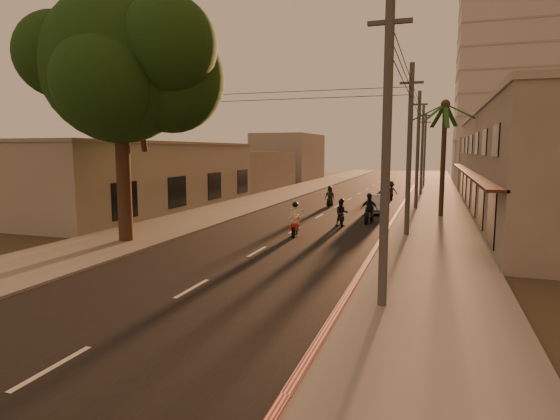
# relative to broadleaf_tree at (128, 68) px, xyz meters

# --- Properties ---
(ground) EXTENTS (160.00, 160.00, 0.00)m
(ground) POSITION_rel_broadleaf_tree_xyz_m (6.61, -2.14, -8.48)
(ground) COLOR #383023
(ground) RESTS_ON ground
(road) EXTENTS (10.00, 140.00, 0.02)m
(road) POSITION_rel_broadleaf_tree_xyz_m (6.61, 17.86, -8.47)
(road) COLOR black
(road) RESTS_ON ground
(sidewalk_right) EXTENTS (5.00, 140.00, 0.12)m
(sidewalk_right) POSITION_rel_broadleaf_tree_xyz_m (14.11, 17.86, -8.42)
(sidewalk_right) COLOR slate
(sidewalk_right) RESTS_ON ground
(sidewalk_left) EXTENTS (5.00, 140.00, 0.12)m
(sidewalk_left) POSITION_rel_broadleaf_tree_xyz_m (-0.89, 17.86, -8.42)
(sidewalk_left) COLOR slate
(sidewalk_left) RESTS_ON ground
(curb_stripe) EXTENTS (0.20, 60.00, 0.20)m
(curb_stripe) POSITION_rel_broadleaf_tree_xyz_m (11.71, 12.86, -8.38)
(curb_stripe) COLOR red
(curb_stripe) RESTS_ON ground
(shophouse_row) EXTENTS (8.80, 34.20, 7.30)m
(shophouse_row) POSITION_rel_broadleaf_tree_xyz_m (20.57, 15.86, -4.83)
(shophouse_row) COLOR gray
(shophouse_row) RESTS_ON ground
(left_building) EXTENTS (8.20, 24.20, 5.20)m
(left_building) POSITION_rel_broadleaf_tree_xyz_m (-7.37, 11.86, -5.88)
(left_building) COLOR gray
(left_building) RESTS_ON ground
(distant_tower) EXTENTS (12.10, 12.10, 28.00)m
(distant_tower) POSITION_rel_broadleaf_tree_xyz_m (22.61, 53.86, 5.52)
(distant_tower) COLOR #B7B5B2
(distant_tower) RESTS_ON ground
(broadleaf_tree) EXTENTS (9.60, 8.70, 12.10)m
(broadleaf_tree) POSITION_rel_broadleaf_tree_xyz_m (0.00, 0.00, 0.00)
(broadleaf_tree) COLOR black
(broadleaf_tree) RESTS_ON ground
(palm_tree) EXTENTS (5.00, 5.00, 8.20)m
(palm_tree) POSITION_rel_broadleaf_tree_xyz_m (14.61, 13.86, -1.33)
(palm_tree) COLOR black
(palm_tree) RESTS_ON ground
(utility_poles) EXTENTS (1.20, 48.26, 9.00)m
(utility_poles) POSITION_rel_broadleaf_tree_xyz_m (12.81, 17.86, -1.94)
(utility_poles) COLOR #38383A
(utility_poles) RESTS_ON ground
(filler_right) EXTENTS (8.00, 14.00, 6.00)m
(filler_right) POSITION_rel_broadleaf_tree_xyz_m (20.61, 42.86, -5.48)
(filler_right) COLOR gray
(filler_right) RESTS_ON ground
(filler_left_near) EXTENTS (8.00, 14.00, 4.40)m
(filler_left_near) POSITION_rel_broadleaf_tree_xyz_m (-7.39, 31.86, -6.28)
(filler_left_near) COLOR gray
(filler_left_near) RESTS_ON ground
(filler_left_far) EXTENTS (8.00, 14.00, 7.00)m
(filler_left_far) POSITION_rel_broadleaf_tree_xyz_m (-7.39, 49.86, -4.98)
(filler_left_far) COLOR gray
(filler_left_far) RESTS_ON ground
(scooter_red) EXTENTS (0.80, 1.89, 1.87)m
(scooter_red) POSITION_rel_broadleaf_tree_xyz_m (7.14, 4.15, -7.66)
(scooter_red) COLOR black
(scooter_red) RESTS_ON ground
(scooter_mid_a) EXTENTS (1.06, 1.70, 1.70)m
(scooter_mid_a) POSITION_rel_broadleaf_tree_xyz_m (8.86, 8.21, -7.70)
(scooter_mid_a) COLOR black
(scooter_mid_a) RESTS_ON ground
(scooter_mid_b) EXTENTS (1.16, 1.95, 1.92)m
(scooter_mid_b) POSITION_rel_broadleaf_tree_xyz_m (10.30, 9.81, -7.61)
(scooter_mid_b) COLOR black
(scooter_mid_b) RESTS_ON ground
(scooter_far_a) EXTENTS (0.83, 1.76, 1.73)m
(scooter_far_a) POSITION_rel_broadleaf_tree_xyz_m (6.08, 17.68, -7.70)
(scooter_far_a) COLOR black
(scooter_far_a) RESTS_ON ground
(scooter_far_b) EXTENTS (1.22, 1.79, 1.76)m
(scooter_far_b) POSITION_rel_broadleaf_tree_xyz_m (10.40, 24.27, -7.67)
(scooter_far_b) COLOR black
(scooter_far_b) RESTS_ON ground
(parked_car) EXTENTS (1.90, 4.19, 1.32)m
(parked_car) POSITION_rel_broadleaf_tree_xyz_m (10.17, 15.00, -7.81)
(parked_car) COLOR #A7AAB0
(parked_car) RESTS_ON ground
(scooter_far_c) EXTENTS (1.27, 1.76, 1.86)m
(scooter_far_c) POSITION_rel_broadleaf_tree_xyz_m (8.79, 37.18, -7.63)
(scooter_far_c) COLOR black
(scooter_far_c) RESTS_ON ground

